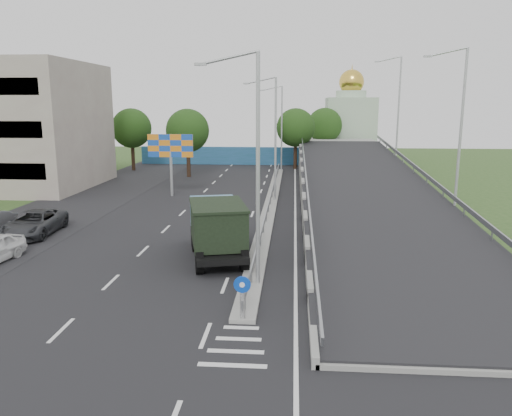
# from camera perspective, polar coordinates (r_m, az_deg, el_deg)

# --- Properties ---
(ground) EXTENTS (160.00, 160.00, 0.00)m
(ground) POSITION_cam_1_polar(r_m,az_deg,el_deg) (17.33, -2.31, -16.01)
(ground) COLOR #2D4C1E
(ground) RESTS_ON ground
(road_surface) EXTENTS (26.00, 90.00, 0.04)m
(road_surface) POSITION_cam_1_polar(r_m,az_deg,el_deg) (36.46, -3.37, -1.03)
(road_surface) COLOR black
(road_surface) RESTS_ON ground
(parking_strip) EXTENTS (8.00, 90.00, 0.05)m
(parking_strip) POSITION_cam_1_polar(r_m,az_deg,el_deg) (40.30, -22.02, -0.65)
(parking_strip) COLOR black
(parking_strip) RESTS_ON ground
(median) EXTENTS (1.00, 44.00, 0.20)m
(median) POSITION_cam_1_polar(r_m,az_deg,el_deg) (40.07, 1.65, 0.30)
(median) COLOR gray
(median) RESTS_ON ground
(overpass_ramp) EXTENTS (10.00, 50.00, 3.50)m
(overpass_ramp) POSITION_cam_1_polar(r_m,az_deg,el_deg) (40.13, 12.43, 2.44)
(overpass_ramp) COLOR gray
(overpass_ramp) RESTS_ON ground
(median_guardrail) EXTENTS (0.09, 44.00, 0.71)m
(median_guardrail) POSITION_cam_1_polar(r_m,az_deg,el_deg) (39.94, 1.65, 1.21)
(median_guardrail) COLOR gray
(median_guardrail) RESTS_ON median
(sign_bollard) EXTENTS (0.64, 0.23, 1.67)m
(sign_bollard) POSITION_cam_1_polar(r_m,az_deg,el_deg) (18.86, -1.56, -10.15)
(sign_bollard) COLOR black
(sign_bollard) RESTS_ON median
(lamp_post_near) EXTENTS (2.74, 0.18, 10.08)m
(lamp_post_near) POSITION_cam_1_polar(r_m,az_deg,el_deg) (21.41, -0.29, 5.70)
(lamp_post_near) COLOR #B2B5B7
(lamp_post_near) RESTS_ON median
(lamp_post_mid) EXTENTS (2.74, 0.18, 10.08)m
(lamp_post_mid) POSITION_cam_1_polar(r_m,az_deg,el_deg) (41.32, 1.98, 8.63)
(lamp_post_mid) COLOR #B2B5B7
(lamp_post_mid) RESTS_ON median
(lamp_post_far) EXTENTS (2.74, 0.18, 10.08)m
(lamp_post_far) POSITION_cam_1_polar(r_m,az_deg,el_deg) (61.29, 2.78, 9.65)
(lamp_post_far) COLOR #B2B5B7
(lamp_post_far) RESTS_ON median
(blue_wall) EXTENTS (30.00, 0.50, 2.40)m
(blue_wall) POSITION_cam_1_polar(r_m,az_deg,el_deg) (67.82, -0.60, 5.97)
(blue_wall) COLOR #205A77
(blue_wall) RESTS_ON ground
(church) EXTENTS (7.00, 7.00, 13.80)m
(church) POSITION_cam_1_polar(r_m,az_deg,el_deg) (75.71, 10.69, 9.49)
(church) COLOR #B2CCAD
(church) RESTS_ON ground
(billboard) EXTENTS (4.00, 0.24, 5.50)m
(billboard) POSITION_cam_1_polar(r_m,az_deg,el_deg) (44.73, -9.74, 6.63)
(billboard) COLOR #B2B5B7
(billboard) RESTS_ON ground
(tree_left_mid) EXTENTS (4.80, 4.80, 7.60)m
(tree_left_mid) POSITION_cam_1_polar(r_m,az_deg,el_deg) (56.55, -7.82, 8.74)
(tree_left_mid) COLOR black
(tree_left_mid) RESTS_ON ground
(tree_median_far) EXTENTS (4.80, 4.80, 7.60)m
(tree_median_far) POSITION_cam_1_polar(r_m,az_deg,el_deg) (63.29, 4.56, 9.13)
(tree_median_far) COLOR black
(tree_median_far) RESTS_ON ground
(tree_left_far) EXTENTS (4.80, 4.80, 7.60)m
(tree_left_far) POSITION_cam_1_polar(r_m,az_deg,el_deg) (63.47, -14.03, 8.82)
(tree_left_far) COLOR black
(tree_left_far) RESTS_ON ground
(tree_ramp_far) EXTENTS (4.80, 4.80, 7.60)m
(tree_ramp_far) POSITION_cam_1_polar(r_m,az_deg,el_deg) (70.40, 7.85, 9.32)
(tree_ramp_far) COLOR black
(tree_ramp_far) RESTS_ON ground
(dump_truck) EXTENTS (4.13, 7.38, 3.07)m
(dump_truck) POSITION_cam_1_polar(r_m,az_deg,el_deg) (26.79, -4.54, -2.02)
(dump_truck) COLOR black
(dump_truck) RESTS_ON ground
(parked_car_c) EXTENTS (2.88, 5.64, 1.53)m
(parked_car_c) POSITION_cam_1_polar(r_m,az_deg,el_deg) (34.24, -24.01, -1.59)
(parked_car_c) COLOR #34363A
(parked_car_c) RESTS_ON ground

